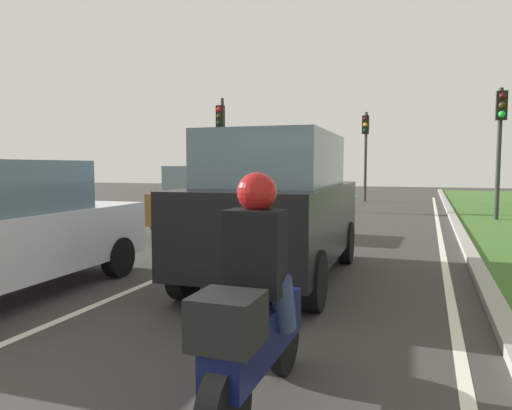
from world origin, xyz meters
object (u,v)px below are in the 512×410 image
object	(u,v)px
motorcycle	(254,338)
traffic_light_far_median	(366,141)
rider_person	(257,250)
traffic_light_near_right	(500,129)
car_hatchback_far	(208,199)
traffic_light_overhead_left	(221,135)
car_suv_ahead	(278,205)
car_sedan_left_lane	(2,230)

from	to	relation	value
motorcycle	traffic_light_far_median	distance (m)	21.33
rider_person	traffic_light_near_right	bearing A→B (deg)	76.83
car_hatchback_far	traffic_light_overhead_left	world-z (taller)	traffic_light_overhead_left
car_suv_ahead	traffic_light_overhead_left	xyz separation A→B (m)	(-6.00, 11.35, 1.92)
car_suv_ahead	rider_person	bearing A→B (deg)	-76.70
motorcycle	traffic_light_far_median	xyz separation A→B (m)	(-1.83, 21.11, 2.47)
rider_person	traffic_light_near_right	world-z (taller)	traffic_light_near_right
car_hatchback_far	traffic_light_near_right	distance (m)	9.55
car_sedan_left_lane	traffic_light_near_right	bearing A→B (deg)	56.22
rider_person	car_sedan_left_lane	bearing A→B (deg)	157.96
car_sedan_left_lane	motorcycle	distance (m)	4.68
car_hatchback_far	traffic_light_far_median	bearing A→B (deg)	79.61
traffic_light_overhead_left	traffic_light_far_median	world-z (taller)	traffic_light_overhead_left
car_sedan_left_lane	traffic_light_near_right	size ratio (longest dim) A/B	1.02
car_hatchback_far	traffic_light_near_right	size ratio (longest dim) A/B	0.88
rider_person	traffic_light_near_right	size ratio (longest dim) A/B	0.27
car_sedan_left_lane	traffic_light_far_median	bearing A→B (deg)	80.92
traffic_light_far_median	car_suv_ahead	bearing A→B (deg)	-87.49
motorcycle	traffic_light_far_median	world-z (taller)	traffic_light_far_median
car_suv_ahead	rider_person	world-z (taller)	car_suv_ahead
car_suv_ahead	rider_person	xyz separation A→B (m)	(1.08, -3.98, 0.02)
traffic_light_near_right	traffic_light_overhead_left	xyz separation A→B (m)	(-10.32, 1.52, 0.14)
car_hatchback_far	traffic_light_far_median	size ratio (longest dim) A/B	0.84
car_sedan_left_lane	traffic_light_near_right	world-z (taller)	traffic_light_near_right
car_hatchback_far	rider_person	bearing A→B (deg)	-60.67
traffic_light_far_median	motorcycle	bearing A→B (deg)	-85.04
car_suv_ahead	motorcycle	xyz separation A→B (m)	(1.08, -4.03, -0.60)
traffic_light_near_right	motorcycle	bearing A→B (deg)	-103.14
car_sedan_left_lane	car_hatchback_far	xyz separation A→B (m)	(-0.20, 6.88, -0.04)
traffic_light_near_right	traffic_light_far_median	world-z (taller)	traffic_light_far_median
motorcycle	car_hatchback_far	bearing A→B (deg)	117.48
motorcycle	traffic_light_near_right	distance (m)	14.44
rider_person	traffic_light_far_median	xyz separation A→B (m)	(-1.83, 21.06, 1.85)
traffic_light_overhead_left	car_sedan_left_lane	bearing A→B (deg)	-78.44
car_hatchback_far	car_suv_ahead	bearing A→B (deg)	-51.82
car_hatchback_far	traffic_light_far_median	xyz separation A→B (m)	(2.67, 12.44, 2.16)
car_hatchback_far	rider_person	size ratio (longest dim) A/B	3.22
rider_person	traffic_light_overhead_left	world-z (taller)	traffic_light_overhead_left
car_hatchback_far	traffic_light_overhead_left	size ratio (longest dim) A/B	0.81
traffic_light_far_median	car_sedan_left_lane	bearing A→B (deg)	-97.29
rider_person	traffic_light_overhead_left	xyz separation A→B (m)	(-7.08, 15.33, 1.90)
car_sedan_left_lane	traffic_light_overhead_left	bearing A→B (deg)	99.77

